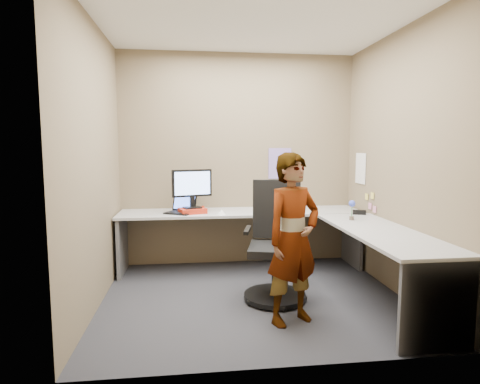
{
  "coord_description": "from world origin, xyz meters",
  "views": [
    {
      "loc": [
        -0.61,
        -3.86,
        1.52
      ],
      "look_at": [
        -0.1,
        0.25,
        1.05
      ],
      "focal_mm": 30.0,
      "sensor_mm": 36.0,
      "label": 1
    }
  ],
  "objects": [
    {
      "name": "monitor",
      "position": [
        -0.6,
        0.9,
        1.06
      ],
      "size": [
        0.47,
        0.21,
        0.46
      ],
      "rotation": [
        0.0,
        0.0,
        0.32
      ],
      "color": "black",
      "rests_on": "paper_ream"
    },
    {
      "name": "origami",
      "position": [
        -0.26,
        0.75,
        0.76
      ],
      "size": [
        0.1,
        0.1,
        0.06
      ],
      "primitive_type": "cone",
      "color": "white",
      "rests_on": "desk"
    },
    {
      "name": "sticky_note_a",
      "position": [
        1.49,
        0.55,
        0.95
      ],
      "size": [
        0.01,
        0.07,
        0.07
      ],
      "primitive_type": "cube",
      "color": "#F2E059",
      "rests_on": "wall_right"
    },
    {
      "name": "stapler",
      "position": [
        1.34,
        0.55,
        0.76
      ],
      "size": [
        0.16,
        0.08,
        0.05
      ],
      "primitive_type": "cube",
      "rotation": [
        0.0,
        0.0,
        -0.3
      ],
      "color": "black",
      "rests_on": "desk"
    },
    {
      "name": "calendar_purple",
      "position": [
        0.55,
        1.29,
        1.3
      ],
      "size": [
        0.3,
        0.01,
        0.4
      ],
      "primitive_type": "cube",
      "color": "#846BB7",
      "rests_on": "wall_back"
    },
    {
      "name": "office_chair",
      "position": [
        0.22,
        -0.03,
        0.48
      ],
      "size": [
        0.66,
        0.63,
        1.16
      ],
      "rotation": [
        0.0,
        0.0,
        -0.24
      ],
      "color": "black",
      "rests_on": "ground"
    },
    {
      "name": "laptop",
      "position": [
        -0.72,
        0.92,
        0.79
      ],
      "size": [
        0.41,
        0.39,
        0.23
      ],
      "rotation": [
        0.0,
        0.0,
        -0.53
      ],
      "color": "black",
      "rests_on": "desk"
    },
    {
      "name": "calendar_white",
      "position": [
        1.49,
        0.9,
        1.25
      ],
      "size": [
        0.01,
        0.28,
        0.38
      ],
      "primitive_type": "cube",
      "color": "white",
      "rests_on": "wall_right"
    },
    {
      "name": "person",
      "position": [
        0.25,
        -0.59,
        0.74
      ],
      "size": [
        0.64,
        0.55,
        1.47
      ],
      "primitive_type": "imported",
      "rotation": [
        0.0,
        0.0,
        0.43
      ],
      "color": "#999399",
      "rests_on": "ground"
    },
    {
      "name": "paper_ream",
      "position": [
        -0.6,
        0.88,
        0.76
      ],
      "size": [
        0.36,
        0.31,
        0.06
      ],
      "primitive_type": "cube",
      "rotation": [
        0.0,
        0.0,
        0.32
      ],
      "color": "red",
      "rests_on": "desk"
    },
    {
      "name": "sticky_note_d",
      "position": [
        1.49,
        0.7,
        0.92
      ],
      "size": [
        0.01,
        0.07,
        0.07
      ],
      "primitive_type": "cube",
      "color": "#F2E059",
      "rests_on": "wall_right"
    },
    {
      "name": "wall_back",
      "position": [
        0.0,
        1.3,
        1.35
      ],
      "size": [
        3.0,
        0.0,
        3.0
      ],
      "primitive_type": "plane",
      "rotation": [
        1.57,
        0.0,
        0.0
      ],
      "color": "brown",
      "rests_on": "ground"
    },
    {
      "name": "flower",
      "position": [
        1.11,
        0.23,
        0.87
      ],
      "size": [
        0.07,
        0.07,
        0.22
      ],
      "color": "brown",
      "rests_on": "desk"
    },
    {
      "name": "sticky_note_c",
      "position": [
        1.49,
        0.48,
        0.8
      ],
      "size": [
        0.01,
        0.07,
        0.07
      ],
      "primitive_type": "cube",
      "color": "pink",
      "rests_on": "wall_right"
    },
    {
      "name": "wall_left",
      "position": [
        -1.5,
        0.0,
        1.35
      ],
      "size": [
        0.0,
        2.7,
        2.7
      ],
      "primitive_type": "plane",
      "rotation": [
        1.57,
        0.0,
        1.57
      ],
      "color": "brown",
      "rests_on": "ground"
    },
    {
      "name": "ceiling",
      "position": [
        0.0,
        0.0,
        2.7
      ],
      "size": [
        3.0,
        3.0,
        0.0
      ],
      "primitive_type": "plane",
      "rotation": [
        3.14,
        0.0,
        0.0
      ],
      "color": "white",
      "rests_on": "wall_back"
    },
    {
      "name": "ground",
      "position": [
        0.0,
        0.0,
        0.0
      ],
      "size": [
        3.0,
        3.0,
        0.0
      ],
      "primitive_type": "plane",
      "color": "#242429",
      "rests_on": "ground"
    },
    {
      "name": "trackball_mouse",
      "position": [
        -0.47,
        1.03,
        0.76
      ],
      "size": [
        0.12,
        0.08,
        0.07
      ],
      "color": "#B7B7BC",
      "rests_on": "desk"
    },
    {
      "name": "wall_right",
      "position": [
        1.5,
        0.0,
        1.35
      ],
      "size": [
        0.0,
        2.7,
        2.7
      ],
      "primitive_type": "plane",
      "rotation": [
        1.57,
        0.0,
        -1.57
      ],
      "color": "brown",
      "rests_on": "ground"
    },
    {
      "name": "sticky_note_b",
      "position": [
        1.49,
        0.6,
        0.82
      ],
      "size": [
        0.01,
        0.07,
        0.07
      ],
      "primitive_type": "cube",
      "color": "pink",
      "rests_on": "wall_right"
    },
    {
      "name": "desk",
      "position": [
        0.44,
        0.39,
        0.59
      ],
      "size": [
        2.98,
        2.58,
        0.73
      ],
      "color": "#A7A7A7",
      "rests_on": "ground"
    }
  ]
}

